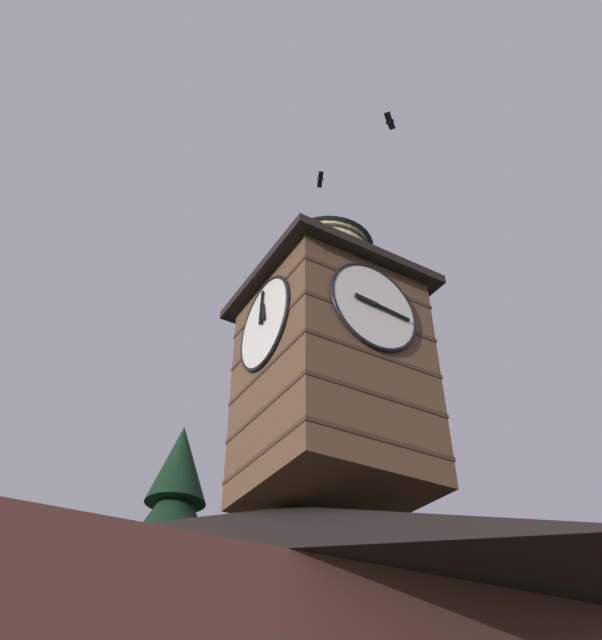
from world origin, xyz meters
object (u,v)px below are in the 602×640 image
clock_tower (330,357)px  moon (159,608)px  flying_bird_high (390,122)px  flying_bird_low (320,179)px

clock_tower → moon: size_ratio=4.58×
flying_bird_high → flying_bird_low: 3.13m
moon → flying_bird_low: 41.86m
clock_tower → moon: clock_tower is taller
moon → clock_tower: bearing=76.0°
moon → flying_bird_low: (9.88, 40.35, 5.16)m
clock_tower → flying_bird_high: flying_bird_high is taller
clock_tower → moon: (-10.29, -41.22, 2.84)m
flying_bird_high → flying_bird_low: flying_bird_high is taller
clock_tower → flying_bird_high: 8.44m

